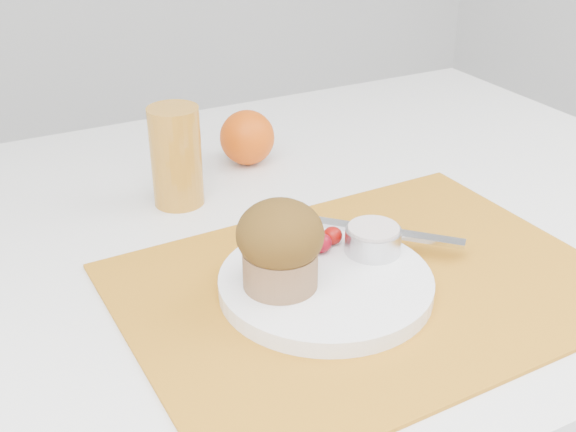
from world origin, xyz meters
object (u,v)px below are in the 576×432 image
juice_glass (176,157)px  plate (326,283)px  muffin (280,245)px  orange (247,138)px

juice_glass → plate: bearing=-77.1°
plate → juice_glass: (-0.06, 0.26, 0.05)m
plate → muffin: 0.07m
plate → orange: bearing=78.5°
orange → juice_glass: size_ratio=0.61×
plate → orange: (0.07, 0.33, 0.02)m
juice_glass → muffin: juice_glass is taller
plate → orange: orange is taller
orange → muffin: 0.34m
orange → juice_glass: 0.15m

